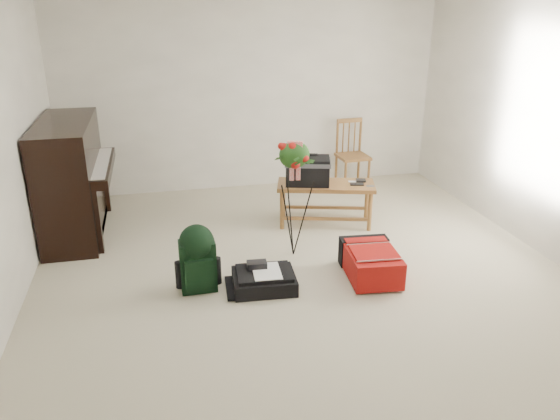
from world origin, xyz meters
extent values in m
cube|color=beige|center=(0.00, 0.00, 0.00)|extent=(5.00, 5.50, 0.01)
cube|color=white|center=(0.00, 2.75, 1.25)|extent=(5.00, 0.04, 2.50)
cube|color=black|center=(-2.20, 1.60, 0.62)|extent=(0.55, 1.50, 1.25)
cube|color=black|center=(-1.90, 1.60, 0.73)|extent=(0.28, 1.30, 0.10)
cube|color=white|center=(-1.90, 1.60, 0.78)|extent=(0.22, 1.20, 0.02)
cube|color=black|center=(-2.15, 1.60, 0.05)|extent=(0.45, 1.30, 0.10)
cube|color=#9B5F32|center=(0.56, 1.21, 0.47)|extent=(1.17, 0.71, 0.04)
cylinder|color=#9B5F32|center=(0.07, 1.04, 0.22)|extent=(0.05, 0.05, 0.45)
cylinder|color=#9B5F32|center=(0.07, 1.38, 0.22)|extent=(0.05, 0.05, 0.45)
cylinder|color=#9B5F32|center=(1.06, 1.04, 0.22)|extent=(0.05, 0.05, 0.45)
cylinder|color=#9B5F32|center=(1.06, 1.38, 0.22)|extent=(0.05, 0.05, 0.45)
cube|color=#9B5F32|center=(1.32, 2.40, 0.42)|extent=(0.42, 0.42, 0.04)
cylinder|color=#9B5F32|center=(1.15, 2.23, 0.20)|extent=(0.03, 0.03, 0.41)
cylinder|color=#9B5F32|center=(1.15, 2.57, 0.20)|extent=(0.03, 0.03, 0.41)
cylinder|color=#9B5F32|center=(1.49, 2.23, 0.20)|extent=(0.03, 0.03, 0.41)
cylinder|color=#9B5F32|center=(1.49, 2.57, 0.20)|extent=(0.03, 0.03, 0.41)
cube|color=#9B5F32|center=(1.32, 2.57, 0.89)|extent=(0.36, 0.06, 0.06)
cylinder|color=#9B5F32|center=(1.15, 2.57, 0.66)|extent=(0.03, 0.03, 0.49)
cylinder|color=#9B5F32|center=(1.49, 2.57, 0.66)|extent=(0.03, 0.03, 0.49)
cube|color=red|center=(0.60, -0.11, 0.15)|extent=(0.51, 0.70, 0.26)
cube|color=black|center=(0.60, 0.14, 0.15)|extent=(0.48, 0.19, 0.28)
cube|color=red|center=(0.60, -0.16, 0.29)|extent=(0.43, 0.42, 0.02)
cube|color=silver|center=(0.60, -0.35, 0.29)|extent=(0.42, 0.05, 0.01)
cube|color=black|center=(-0.42, -0.10, 0.07)|extent=(0.59, 0.48, 0.13)
cube|color=black|center=(-0.42, -0.10, 0.15)|extent=(0.51, 0.41, 0.03)
cube|color=white|center=(-0.39, -0.12, 0.18)|extent=(0.27, 0.35, 0.01)
cube|color=black|center=(-0.47, -0.03, 0.21)|extent=(0.19, 0.12, 0.06)
cube|color=black|center=(-0.99, 0.01, 0.24)|extent=(0.32, 0.19, 0.47)
cube|color=black|center=(-0.99, -0.11, 0.21)|extent=(0.25, 0.06, 0.27)
sphere|color=black|center=(-0.99, 0.01, 0.47)|extent=(0.30, 0.30, 0.30)
cube|color=black|center=(-1.07, 0.11, 0.23)|extent=(0.04, 0.03, 0.42)
cube|color=black|center=(-0.92, 0.11, 0.23)|extent=(0.04, 0.03, 0.42)
cylinder|color=black|center=(0.01, 0.51, 0.96)|extent=(0.01, 0.01, 0.32)
ellipsoid|color=#225019|center=(0.01, 0.51, 1.05)|extent=(0.30, 0.21, 0.28)
cube|color=red|center=(0.01, 0.49, 1.15)|extent=(0.15, 0.10, 0.09)
camera|label=1|loc=(-1.24, -4.36, 2.48)|focal=35.00mm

